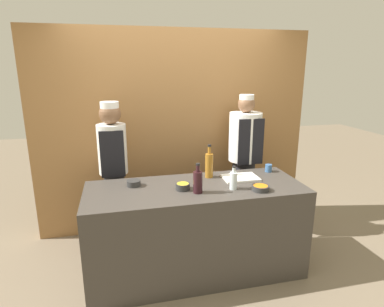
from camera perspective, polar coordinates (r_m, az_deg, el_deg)
ground_plane at (r=3.43m, az=0.63°, el=-19.91°), size 14.00×14.00×0.00m
cabinet_wall at (r=3.94m, az=-3.07°, el=3.83°), size 3.30×0.18×2.40m
counter at (r=3.20m, az=0.65°, el=-13.37°), size 2.04×0.77×0.89m
sauce_bowl_orange at (r=2.98m, az=12.06°, el=-5.97°), size 0.16×0.16×0.05m
sauce_bowl_yellow at (r=2.93m, az=-1.65°, el=-5.82°), size 0.13×0.13×0.06m
sauce_bowl_white at (r=3.07m, az=-10.33°, el=-5.15°), size 0.13×0.13×0.05m
cutting_board at (r=3.25m, az=8.59°, el=-4.28°), size 0.35×0.24×0.02m
bottle_clear at (r=2.95m, az=7.38°, el=-4.72°), size 0.07×0.07×0.22m
bottle_amber at (r=3.22m, az=3.06°, el=-1.99°), size 0.08×0.08×0.34m
bottle_wine at (r=2.83m, az=1.04°, el=-4.98°), size 0.08×0.08×0.27m
cup_blue at (r=3.51m, az=13.44°, el=-2.54°), size 0.07×0.07×0.08m
chef_left at (r=3.55m, az=-13.75°, el=-2.73°), size 0.30×0.30×1.63m
chef_right at (r=3.82m, az=9.23°, el=-1.30°), size 0.37×0.37×1.67m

